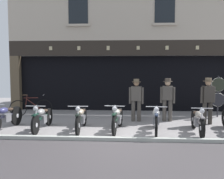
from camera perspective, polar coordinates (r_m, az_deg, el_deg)
The scene contains 15 objects.
ground at distance 6.66m, azimuth 0.97°, elevation -13.74°, with size 22.75×22.00×0.18m.
shop_facade at distance 14.31m, azimuth 2.54°, elevation 3.37°, with size 11.05×4.42×6.28m.
motorcycle_far_left at distance 9.59m, azimuth -21.83°, elevation -5.39°, with size 0.62×1.98×0.93m.
motorcycle_left at distance 9.14m, azimuth -14.73°, elevation -5.84°, with size 0.62×1.95×0.90m.
motorcycle_center_left at distance 8.83m, azimuth -6.63°, elevation -6.05°, with size 0.62×2.04×0.90m.
motorcycle_center at distance 8.71m, azimuth 1.17°, elevation -6.12°, with size 0.62×1.95×0.92m.
motorcycle_center_right at distance 8.64m, azimuth 9.39°, elevation -6.22°, with size 0.62×2.09×0.93m.
motorcycle_right at distance 8.83m, azimuth 17.94°, elevation -6.29°, with size 0.62×1.94×0.90m.
salesman_left at distance 10.18m, azimuth 5.23°, elevation -1.82°, with size 0.56×0.35×1.63m.
shopkeeper_center at distance 10.39m, azimuth 11.83°, elevation -1.67°, with size 0.55×0.36×1.65m.
salesman_right at distance 10.20m, azimuth 19.87°, elevation -1.84°, with size 0.55×0.36×1.69m.
tyre_sign_pole at distance 11.83m, azimuth 21.84°, elevation -0.65°, with size 0.58×0.06×1.71m.
advert_board_near at distance 12.98m, azimuth -8.34°, elevation 3.80°, with size 0.71×0.03×1.11m.
advert_board_far at distance 13.27m, azimuth -13.25°, elevation 3.46°, with size 0.67×0.03×1.12m.
leaning_bicycle at distance 11.81m, azimuth -17.02°, elevation -3.66°, with size 1.74×0.56×0.94m.
Camera 1 is at (0.30, -7.29, 2.09)m, focal length 42.60 mm.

